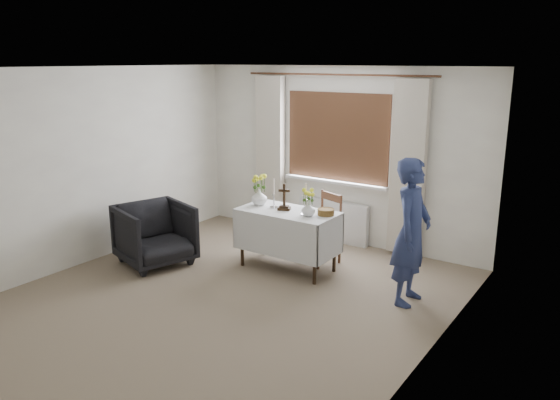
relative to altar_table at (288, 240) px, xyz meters
The scene contains 12 objects.
ground 1.19m from the altar_table, 93.06° to the right, with size 5.00×5.00×0.00m, color #817459.
altar_table is the anchor object (origin of this frame).
wooden_chair 0.49m from the altar_table, 62.66° to the left, with size 0.42×0.42×0.91m, color #4F291B, non-canonical shape.
armchair 1.72m from the altar_table, 151.77° to the right, with size 0.84×0.87×0.79m, color black.
person 1.68m from the altar_table, ahead, with size 0.58×0.38×1.60m, color navy.
radiator 1.30m from the altar_table, 92.67° to the left, with size 1.10×0.10×0.60m, color silver.
wooden_cross 0.55m from the altar_table, behind, with size 0.15×0.11×0.33m, color black, non-canonical shape.
candlestick_left 0.61m from the altar_table, behind, with size 0.11×0.11×0.38m, color silver, non-canonical shape.
candlestick_right 0.64m from the altar_table, ahead, with size 0.11×0.11×0.39m, color silver, non-canonical shape.
flower_vase_left 0.67m from the altar_table, behind, with size 0.20×0.20×0.21m, color silver.
flower_vase_right 0.57m from the altar_table, ahead, with size 0.17×0.17×0.17m, color silver.
wicker_basket 0.65m from the altar_table, 11.88° to the left, with size 0.20×0.20×0.08m, color brown.
Camera 1 is at (3.64, -4.31, 2.58)m, focal length 35.00 mm.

